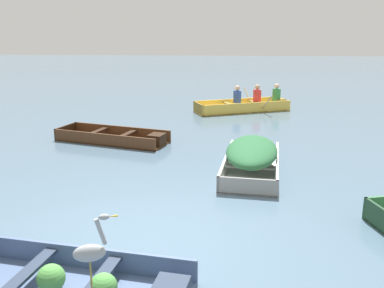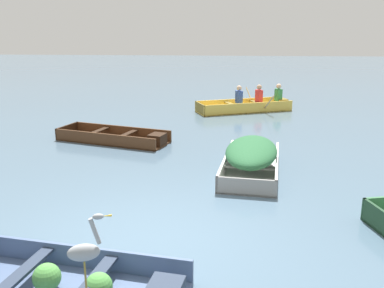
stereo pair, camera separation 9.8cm
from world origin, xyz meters
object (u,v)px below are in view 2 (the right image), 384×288
(rowboat_yellow_with_crew, at_px, (250,105))
(skiff_white_mid_moored, at_px, (251,155))
(heron_on_dinghy, at_px, (85,250))
(skiff_dark_varnish_near_moored, at_px, (117,138))

(rowboat_yellow_with_crew, bearing_deg, skiff_white_mid_moored, -92.78)
(rowboat_yellow_with_crew, bearing_deg, heron_on_dinghy, -100.89)
(skiff_dark_varnish_near_moored, bearing_deg, rowboat_yellow_with_crew, 51.07)
(skiff_dark_varnish_near_moored, height_order, skiff_white_mid_moored, skiff_white_mid_moored)
(skiff_white_mid_moored, relative_size, rowboat_yellow_with_crew, 0.79)
(skiff_dark_varnish_near_moored, height_order, heron_on_dinghy, heron_on_dinghy)
(rowboat_yellow_with_crew, relative_size, heron_on_dinghy, 4.15)
(heron_on_dinghy, bearing_deg, skiff_dark_varnish_near_moored, 101.80)
(skiff_white_mid_moored, bearing_deg, rowboat_yellow_with_crew, 87.22)
(skiff_white_mid_moored, relative_size, heron_on_dinghy, 3.30)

